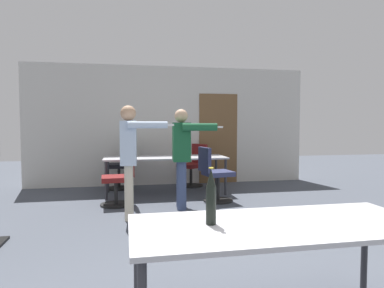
# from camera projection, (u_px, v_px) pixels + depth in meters

# --- Properties ---
(back_wall) EXTENTS (6.29, 0.12, 2.64)m
(back_wall) POSITION_uv_depth(u_px,v_px,m) (172.00, 126.00, 7.72)
(back_wall) COLOR beige
(back_wall) RESTS_ON ground_plane
(conference_table_near) EXTENTS (1.91, 0.81, 0.72)m
(conference_table_near) POSITION_uv_depth(u_px,v_px,m) (280.00, 232.00, 2.19)
(conference_table_near) COLOR #A8A8AD
(conference_table_near) RESTS_ON ground_plane
(conference_table_far) EXTENTS (2.34, 0.81, 0.72)m
(conference_table_far) POSITION_uv_depth(u_px,v_px,m) (166.00, 160.00, 6.64)
(conference_table_far) COLOR #A8A8AD
(conference_table_far) RESTS_ON ground_plane
(person_right_polo) EXTENTS (0.73, 0.61, 1.62)m
(person_right_polo) POSITION_uv_depth(u_px,v_px,m) (130.00, 151.00, 4.84)
(person_right_polo) COLOR beige
(person_right_polo) RESTS_ON ground_plane
(person_left_plaid) EXTENTS (0.74, 0.76, 1.59)m
(person_left_plaid) POSITION_uv_depth(u_px,v_px,m) (182.00, 150.00, 5.46)
(person_left_plaid) COLOR #3D4C75
(person_left_plaid) RESTS_ON ground_plane
(office_chair_far_left) EXTENTS (0.56, 0.52, 0.91)m
(office_chair_far_left) POSITION_uv_depth(u_px,v_px,m) (121.00, 180.00, 5.71)
(office_chair_far_left) COLOR black
(office_chair_far_left) RESTS_ON ground_plane
(office_chair_far_right) EXTENTS (0.68, 0.65, 0.92)m
(office_chair_far_right) POSITION_uv_depth(u_px,v_px,m) (194.00, 167.00, 7.50)
(office_chair_far_right) COLOR black
(office_chair_far_right) RESTS_ON ground_plane
(office_chair_near_pushed) EXTENTS (0.59, 0.53, 0.96)m
(office_chair_near_pushed) POSITION_uv_depth(u_px,v_px,m) (214.00, 176.00, 5.96)
(office_chair_near_pushed) COLOR black
(office_chair_near_pushed) RESTS_ON ground_plane
(office_chair_side_rolled) EXTENTS (0.56, 0.52, 0.95)m
(office_chair_side_rolled) POSITION_uv_depth(u_px,v_px,m) (123.00, 167.00, 7.16)
(office_chair_side_rolled) COLOR black
(office_chair_side_rolled) RESTS_ON ground_plane
(beer_bottle) EXTENTS (0.07, 0.07, 0.36)m
(beer_bottle) POSITION_uv_depth(u_px,v_px,m) (211.00, 198.00, 2.15)
(beer_bottle) COLOR black
(beer_bottle) RESTS_ON conference_table_near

